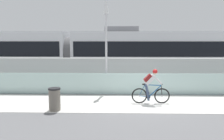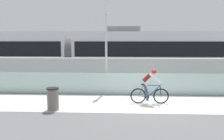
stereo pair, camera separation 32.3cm
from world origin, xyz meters
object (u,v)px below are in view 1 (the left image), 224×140
(cyclist_on_bike, at_px, (151,86))
(tram, at_px, (70,53))
(trash_bin, at_px, (55,99))
(lamp_post_antenna, at_px, (106,33))

(cyclist_on_bike, bearing_deg, tram, 126.44)
(trash_bin, bearing_deg, cyclist_on_bike, 16.70)
(trash_bin, bearing_deg, lamp_post_antenna, 59.44)
(lamp_post_antenna, xyz_separation_m, trash_bin, (-2.01, -3.40, -2.81))
(cyclist_on_bike, bearing_deg, lamp_post_antenna, 135.02)
(tram, relative_size, cyclist_on_bike, 12.75)
(tram, height_order, lamp_post_antenna, lamp_post_antenna)
(cyclist_on_bike, relative_size, trash_bin, 1.84)
(tram, distance_m, trash_bin, 8.27)
(trash_bin, bearing_deg, tram, 96.32)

